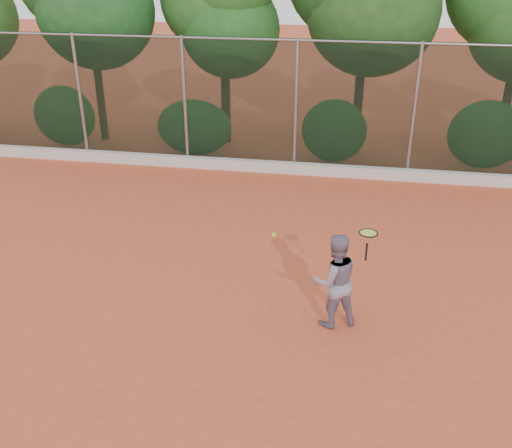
# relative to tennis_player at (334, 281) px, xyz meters

# --- Properties ---
(ground) EXTENTS (80.00, 80.00, 0.00)m
(ground) POSITION_rel_tennis_player_xyz_m (-1.41, -0.12, -0.80)
(ground) COLOR #C94F2F
(ground) RESTS_ON ground
(concrete_curb) EXTENTS (24.00, 0.20, 0.30)m
(concrete_curb) POSITION_rel_tennis_player_xyz_m (-1.41, 6.70, -0.65)
(concrete_curb) COLOR beige
(concrete_curb) RESTS_ON ground
(tennis_player) EXTENTS (0.95, 0.86, 1.60)m
(tennis_player) POSITION_rel_tennis_player_xyz_m (0.00, 0.00, 0.00)
(tennis_player) COLOR gray
(tennis_player) RESTS_ON ground
(chainlink_fence) EXTENTS (24.09, 0.09, 3.50)m
(chainlink_fence) POSITION_rel_tennis_player_xyz_m (-1.41, 6.88, 1.06)
(chainlink_fence) COLOR black
(chainlink_fence) RESTS_ON ground
(tennis_racket) EXTENTS (0.35, 0.35, 0.51)m
(tennis_racket) POSITION_rel_tennis_player_xyz_m (0.45, -0.07, 0.88)
(tennis_racket) COLOR black
(tennis_racket) RESTS_ON ground
(tennis_ball_in_flight) EXTENTS (0.07, 0.07, 0.07)m
(tennis_ball_in_flight) POSITION_rel_tennis_player_xyz_m (-0.89, -0.58, 1.02)
(tennis_ball_in_flight) COLOR #B4D12F
(tennis_ball_in_flight) RESTS_ON ground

